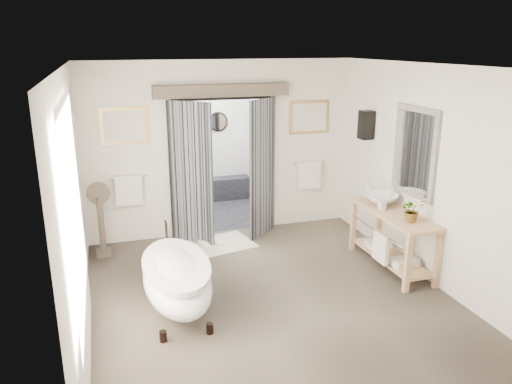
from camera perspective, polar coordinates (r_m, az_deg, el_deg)
The scene contains 13 objects.
ground_plane at distance 6.57m, azimuth 1.60°, elevation -11.96°, with size 5.00×5.00×0.00m, color brown.
room_shell at distance 5.79m, azimuth 1.79°, elevation 3.78°, with size 4.52×5.02×2.91m.
shower_room at distance 9.89m, azimuth -5.89°, elevation 3.49°, with size 2.22×2.01×2.51m.
back_wall_dressing at distance 8.15m, azimuth -3.62°, elevation 5.43°, with size 3.82×0.69×2.52m.
clawfoot_tub at distance 6.18m, azimuth -9.06°, elevation -9.73°, with size 0.79×1.78×0.87m.
vanity at distance 7.43m, azimuth 15.22°, elevation -4.78°, with size 0.57×1.60×0.85m.
pedestal_mirror at distance 7.94m, azimuth -17.27°, elevation -3.56°, with size 0.35×0.22×1.17m.
rug at distance 8.14m, azimuth -4.67°, elevation -6.07°, with size 1.20×0.80×0.01m, color beige.
slippers at distance 8.16m, azimuth -5.18°, elevation -5.79°, with size 0.38×0.27×0.05m.
basin at distance 7.56m, azimuth 14.12°, elevation -0.86°, with size 0.50×0.50×0.17m, color white.
plant at distance 6.95m, azimuth 17.44°, elevation -1.99°, with size 0.29×0.26×0.33m, color gray.
soap_bottle_a at distance 7.36m, azimuth 14.25°, elevation -1.28°, with size 0.08×0.09×0.19m, color gray.
soap_bottle_b at distance 7.87m, azimuth 12.64°, elevation 0.01°, with size 0.15×0.15×0.19m, color gray.
Camera 1 is at (-1.89, -5.45, 3.15)m, focal length 35.00 mm.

